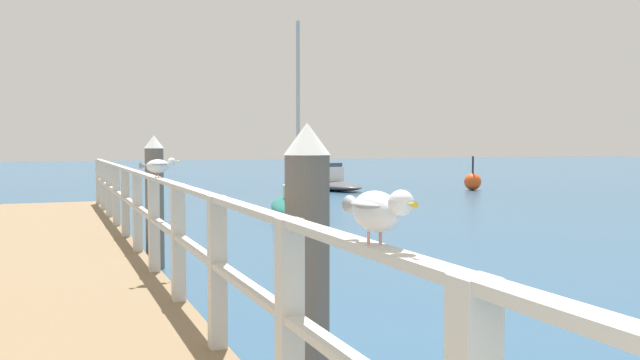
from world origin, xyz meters
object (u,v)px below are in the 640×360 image
channel_buoy (473,181)px  dock_piling_far (155,201)px  seagull_background (158,165)px  boat_1 (327,181)px  seagull_foreground (377,209)px  boat_0 (299,204)px  dock_piling_near (307,285)px

channel_buoy → dock_piling_far: bearing=-138.6°
dock_piling_far → channel_buoy: bearing=41.4°
seagull_background → boat_1: 20.85m
boat_1 → seagull_foreground: bearing=-121.5°
dock_piling_far → channel_buoy: 19.60m
seagull_foreground → boat_0: bearing=-111.6°
boat_0 → dock_piling_near: bearing=-94.8°
dock_piling_far → seagull_background: (-0.37, -2.97, 0.65)m
dock_piling_near → boat_1: size_ratio=0.45×
dock_piling_far → boat_0: (4.50, 5.88, -0.69)m
boat_0 → channel_buoy: bearing=49.8°
dock_piling_near → dock_piling_far: size_ratio=1.00×
dock_piling_far → boat_0: boat_0 is taller
dock_piling_near → boat_1: bearing=67.3°
seagull_background → channel_buoy: 21.96m
dock_piling_far → seagull_foreground: dock_piling_far is taller
boat_0 → channel_buoy: (10.20, 7.07, 0.02)m
dock_piling_far → boat_1: bearing=59.2°
dock_piling_far → boat_1: 18.04m
seagull_foreground → dock_piling_near: bearing=-105.1°
dock_piling_near → seagull_foreground: bearing=-102.4°
boat_0 → seagull_background: bearing=-103.8°
dock_piling_near → seagull_background: dock_piling_near is taller
dock_piling_far → seagull_background: bearing=-97.1°
dock_piling_near → seagull_background: 3.71m
seagull_background → boat_1: bearing=129.4°
dock_piling_near → dock_piling_far: 6.60m
dock_piling_far → channel_buoy: dock_piling_far is taller
seagull_foreground → channel_buoy: 26.11m
dock_piling_near → seagull_foreground: 1.88m
boat_1 → seagull_background: bearing=-127.0°
boat_1 → dock_piling_far: bearing=-130.3°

